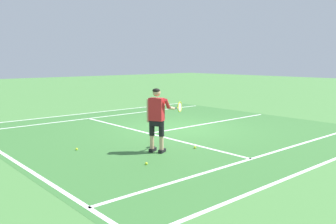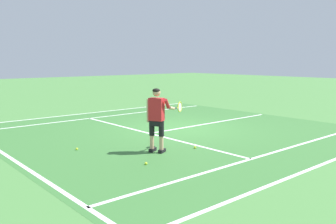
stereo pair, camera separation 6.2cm
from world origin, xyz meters
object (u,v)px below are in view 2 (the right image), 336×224
object	(u,v)px
tennis_player	(157,116)
tennis_ball_near_feet	(195,147)
tennis_ball_mid_court	(77,149)
tennis_ball_by_baseline	(146,163)

from	to	relation	value
tennis_player	tennis_ball_near_feet	bearing A→B (deg)	68.86
tennis_ball_mid_court	tennis_ball_near_feet	bearing A→B (deg)	52.22
tennis_player	tennis_ball_mid_court	bearing A→B (deg)	-135.94
tennis_ball_mid_court	tennis_ball_by_baseline	bearing A→B (deg)	14.44
tennis_player	tennis_ball_by_baseline	distance (m)	1.53
tennis_ball_near_feet	tennis_ball_mid_court	xyz separation A→B (m)	(-1.99, -2.57, 0.00)
tennis_ball_near_feet	tennis_ball_by_baseline	size ratio (longest dim) A/B	1.00
tennis_ball_by_baseline	tennis_ball_mid_court	distance (m)	2.41
tennis_player	tennis_ball_by_baseline	xyz separation A→B (m)	(0.74, -0.94, -0.96)
tennis_player	tennis_ball_mid_court	xyz separation A→B (m)	(-1.60, -1.54, -0.96)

